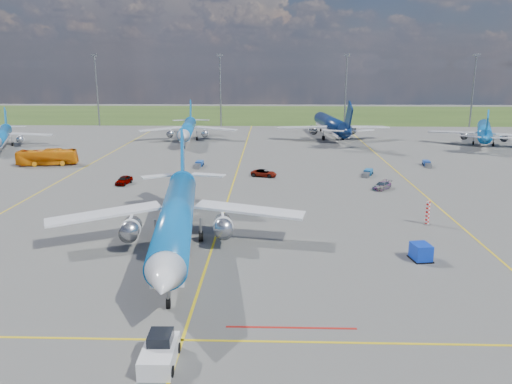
{
  "coord_description": "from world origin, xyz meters",
  "views": [
    {
      "loc": [
        6.37,
        -52.31,
        19.49
      ],
      "look_at": [
        4.53,
        8.04,
        4.0
      ],
      "focal_mm": 35.0,
      "sensor_mm": 36.0,
      "label": 1
    }
  ],
  "objects_px": {
    "service_car_c": "(382,185)",
    "bg_jet_ne": "(483,144)",
    "uld_container": "(421,252)",
    "bg_jet_nnw": "(188,142)",
    "bg_jet_nw": "(3,148)",
    "pushback_tug": "(160,352)",
    "service_car_a": "(124,180)",
    "main_airliner": "(178,250)",
    "warning_post": "(428,213)",
    "baggage_tug_w": "(367,173)",
    "baggage_tug_e": "(427,164)",
    "baggage_tug_c": "(199,164)",
    "apron_bus": "(47,157)",
    "service_car_b": "(264,173)",
    "bg_jet_n": "(331,138)"
  },
  "relations": [
    {
      "from": "uld_container",
      "to": "service_car_c",
      "type": "relative_size",
      "value": 0.5
    },
    {
      "from": "uld_container",
      "to": "service_car_c",
      "type": "bearing_deg",
      "value": 75.43
    },
    {
      "from": "apron_bus",
      "to": "service_car_b",
      "type": "xyz_separation_m",
      "value": [
        43.22,
        -9.19,
        -0.96
      ]
    },
    {
      "from": "bg_jet_ne",
      "to": "uld_container",
      "type": "relative_size",
      "value": 17.08
    },
    {
      "from": "bg_jet_n",
      "to": "baggage_tug_c",
      "type": "bearing_deg",
      "value": 46.99
    },
    {
      "from": "bg_jet_n",
      "to": "service_car_a",
      "type": "xyz_separation_m",
      "value": [
        -40.82,
        -54.73,
        0.7
      ]
    },
    {
      "from": "baggage_tug_e",
      "to": "bg_jet_nnw",
      "type": "bearing_deg",
      "value": 156.94
    },
    {
      "from": "service_car_c",
      "to": "bg_jet_ne",
      "type": "bearing_deg",
      "value": 91.58
    },
    {
      "from": "bg_jet_nnw",
      "to": "baggage_tug_e",
      "type": "relative_size",
      "value": 8.19
    },
    {
      "from": "bg_jet_n",
      "to": "bg_jet_ne",
      "type": "bearing_deg",
      "value": 160.52
    },
    {
      "from": "baggage_tug_w",
      "to": "baggage_tug_c",
      "type": "distance_m",
      "value": 32.32
    },
    {
      "from": "baggage_tug_w",
      "to": "baggage_tug_e",
      "type": "bearing_deg",
      "value": 56.47
    },
    {
      "from": "bg_jet_nw",
      "to": "pushback_tug",
      "type": "bearing_deg",
      "value": -79.27
    },
    {
      "from": "warning_post",
      "to": "service_car_a",
      "type": "relative_size",
      "value": 0.73
    },
    {
      "from": "bg_jet_ne",
      "to": "apron_bus",
      "type": "xyz_separation_m",
      "value": [
        -97.81,
        -29.97,
        1.6
      ]
    },
    {
      "from": "baggage_tug_e",
      "to": "service_car_a",
      "type": "bearing_deg",
      "value": -155.67
    },
    {
      "from": "bg_jet_n",
      "to": "baggage_tug_e",
      "type": "height_order",
      "value": "bg_jet_n"
    },
    {
      "from": "baggage_tug_c",
      "to": "bg_jet_n",
      "type": "bearing_deg",
      "value": 55.59
    },
    {
      "from": "bg_jet_nnw",
      "to": "uld_container",
      "type": "relative_size",
      "value": 16.9
    },
    {
      "from": "main_airliner",
      "to": "service_car_b",
      "type": "xyz_separation_m",
      "value": [
        8.8,
        36.59,
        0.64
      ]
    },
    {
      "from": "baggage_tug_w",
      "to": "baggage_tug_c",
      "type": "bearing_deg",
      "value": -169.98
    },
    {
      "from": "uld_container",
      "to": "apron_bus",
      "type": "height_order",
      "value": "apron_bus"
    },
    {
      "from": "bg_jet_ne",
      "to": "main_airliner",
      "type": "distance_m",
      "value": 98.78
    },
    {
      "from": "bg_jet_nnw",
      "to": "baggage_tug_w",
      "type": "bearing_deg",
      "value": -51.02
    },
    {
      "from": "service_car_a",
      "to": "apron_bus",
      "type": "bearing_deg",
      "value": 151.06
    },
    {
      "from": "bg_jet_nnw",
      "to": "bg_jet_n",
      "type": "height_order",
      "value": "bg_jet_n"
    },
    {
      "from": "bg_jet_nw",
      "to": "bg_jet_n",
      "type": "xyz_separation_m",
      "value": [
        80.92,
        18.14,
        0.0
      ]
    },
    {
      "from": "bg_jet_nw",
      "to": "baggage_tug_e",
      "type": "height_order",
      "value": "bg_jet_nw"
    },
    {
      "from": "pushback_tug",
      "to": "service_car_a",
      "type": "relative_size",
      "value": 1.41
    },
    {
      "from": "baggage_tug_e",
      "to": "baggage_tug_w",
      "type": "bearing_deg",
      "value": -138.63
    },
    {
      "from": "baggage_tug_c",
      "to": "service_car_c",
      "type": "bearing_deg",
      "value": -25.13
    },
    {
      "from": "bg_jet_nnw",
      "to": "service_car_a",
      "type": "relative_size",
      "value": 8.71
    },
    {
      "from": "warning_post",
      "to": "bg_jet_n",
      "type": "relative_size",
      "value": 0.07
    },
    {
      "from": "main_airliner",
      "to": "uld_container",
      "type": "xyz_separation_m",
      "value": [
        25.48,
        -2.05,
        0.85
      ]
    },
    {
      "from": "pushback_tug",
      "to": "service_car_b",
      "type": "height_order",
      "value": "pushback_tug"
    },
    {
      "from": "main_airliner",
      "to": "warning_post",
      "type": "bearing_deg",
      "value": 11.1
    },
    {
      "from": "pushback_tug",
      "to": "baggage_tug_w",
      "type": "height_order",
      "value": "pushback_tug"
    },
    {
      "from": "warning_post",
      "to": "baggage_tug_c",
      "type": "xyz_separation_m",
      "value": [
        -33.78,
        35.11,
        -1.03
      ]
    },
    {
      "from": "service_car_b",
      "to": "main_airliner",
      "type": "bearing_deg",
      "value": -177.23
    },
    {
      "from": "apron_bus",
      "to": "baggage_tug_e",
      "type": "distance_m",
      "value": 75.29
    },
    {
      "from": "bg_jet_nw",
      "to": "service_car_b",
      "type": "relative_size",
      "value": 6.94
    },
    {
      "from": "baggage_tug_w",
      "to": "baggage_tug_e",
      "type": "distance_m",
      "value": 16.16
    },
    {
      "from": "uld_container",
      "to": "baggage_tug_c",
      "type": "bearing_deg",
      "value": 112.29
    },
    {
      "from": "service_car_b",
      "to": "baggage_tug_w",
      "type": "height_order",
      "value": "service_car_b"
    },
    {
      "from": "bg_jet_n",
      "to": "bg_jet_ne",
      "type": "xyz_separation_m",
      "value": [
        37.13,
        -9.08,
        0.0
      ]
    },
    {
      "from": "bg_jet_nnw",
      "to": "main_airliner",
      "type": "bearing_deg",
      "value": -86.97
    },
    {
      "from": "bg_jet_n",
      "to": "pushback_tug",
      "type": "distance_m",
      "value": 108.46
    },
    {
      "from": "bg_jet_ne",
      "to": "uld_container",
      "type": "height_order",
      "value": "bg_jet_ne"
    },
    {
      "from": "bg_jet_n",
      "to": "service_car_a",
      "type": "relative_size",
      "value": 10.18
    },
    {
      "from": "bg_jet_ne",
      "to": "baggage_tug_e",
      "type": "distance_m",
      "value": 36.52
    }
  ]
}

